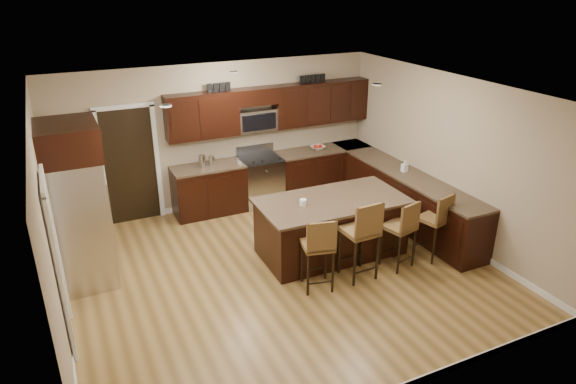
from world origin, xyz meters
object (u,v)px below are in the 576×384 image
stool_right (403,227)px  stool_extra (437,219)px  range (261,180)px  stool_mid (363,232)px  refrigerator (78,204)px  stool_left (319,246)px  island (331,228)px

stool_right → stool_extra: bearing=-14.1°
range → stool_mid: stool_mid is taller
stool_right → refrigerator: 4.63m
stool_left → stool_mid: 0.70m
stool_mid → stool_left: bearing=176.8°
range → stool_right: (0.99, -3.11, 0.21)m
stool_left → refrigerator: (-2.88, 1.66, 0.51)m
stool_left → refrigerator: refrigerator is taller
stool_extra → stool_mid: bearing=166.3°
range → stool_mid: (0.28, -3.12, 0.29)m
stool_right → stool_left: bearing=166.0°
island → stool_mid: stool_mid is taller
refrigerator → stool_extra: size_ratio=2.16×
range → refrigerator: size_ratio=0.47×
range → stool_right: range is taller
refrigerator → stool_mid: bearing=-25.0°
range → island: range is taller
stool_left → stool_mid: size_ratio=0.90×
range → stool_left: (-0.42, -3.11, 0.22)m
stool_right → island: bearing=116.6°
island → refrigerator: refrigerator is taller
stool_right → stool_mid: bearing=166.8°
stool_left → stool_extra: size_ratio=1.02×
range → stool_right: size_ratio=1.02×
island → stool_right: 1.14m
island → stool_left: stool_left is taller
island → stool_left: 1.12m
island → stool_mid: bearing=-87.9°
island → stool_extra: stool_extra is taller
stool_left → refrigerator: bearing=163.0°
range → stool_left: same height
stool_left → stool_right: stool_left is taller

